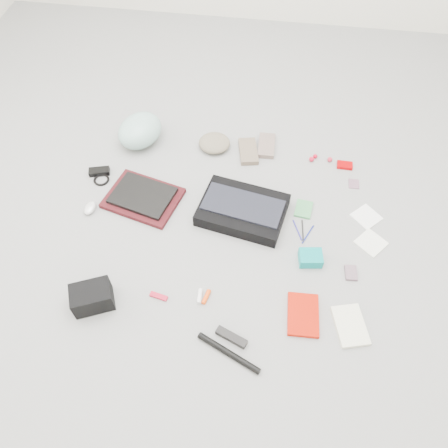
# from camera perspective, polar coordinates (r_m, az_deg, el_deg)

# --- Properties ---
(ground_plane) EXTENTS (4.00, 4.00, 0.00)m
(ground_plane) POSITION_cam_1_polar(r_m,az_deg,el_deg) (2.18, 0.00, -0.77)
(ground_plane) COLOR gray
(messenger_bag) EXTENTS (0.47, 0.37, 0.07)m
(messenger_bag) POSITION_cam_1_polar(r_m,az_deg,el_deg) (2.21, 2.45, 1.84)
(messenger_bag) COLOR black
(messenger_bag) RESTS_ON ground_plane
(bag_flap) EXTENTS (0.42, 0.25, 0.01)m
(bag_flap) POSITION_cam_1_polar(r_m,az_deg,el_deg) (2.18, 2.49, 2.50)
(bag_flap) COLOR black
(bag_flap) RESTS_ON messenger_bag
(laptop_sleeve) EXTENTS (0.43, 0.36, 0.03)m
(laptop_sleeve) POSITION_cam_1_polar(r_m,az_deg,el_deg) (2.33, -10.52, 3.33)
(laptop_sleeve) COLOR #400E13
(laptop_sleeve) RESTS_ON ground_plane
(laptop) EXTENTS (0.35, 0.29, 0.02)m
(laptop) POSITION_cam_1_polar(r_m,az_deg,el_deg) (2.31, -10.60, 3.69)
(laptop) COLOR black
(laptop) RESTS_ON laptop_sleeve
(bike_helmet) EXTENTS (0.32, 0.35, 0.17)m
(bike_helmet) POSITION_cam_1_polar(r_m,az_deg,el_deg) (2.59, -10.92, 11.90)
(bike_helmet) COLOR #9BC9C1
(bike_helmet) RESTS_ON ground_plane
(beanie) EXTENTS (0.18, 0.17, 0.06)m
(beanie) POSITION_cam_1_polar(r_m,az_deg,el_deg) (2.55, -1.27, 10.54)
(beanie) COLOR #796E59
(beanie) RESTS_ON ground_plane
(mitten_left) EXTENTS (0.14, 0.21, 0.03)m
(mitten_left) POSITION_cam_1_polar(r_m,az_deg,el_deg) (2.52, 3.20, 9.46)
(mitten_left) COLOR #73614F
(mitten_left) RESTS_ON ground_plane
(mitten_right) EXTENTS (0.10, 0.19, 0.03)m
(mitten_right) POSITION_cam_1_polar(r_m,az_deg,el_deg) (2.57, 5.57, 10.15)
(mitten_right) COLOR #7F685F
(mitten_right) RESTS_ON ground_plane
(power_brick) EXTENTS (0.12, 0.08, 0.03)m
(power_brick) POSITION_cam_1_polar(r_m,az_deg,el_deg) (2.51, -15.97, 6.60)
(power_brick) COLOR black
(power_brick) RESTS_ON ground_plane
(cable_coil) EXTENTS (0.10, 0.10, 0.01)m
(cable_coil) POSITION_cam_1_polar(r_m,az_deg,el_deg) (2.47, -15.72, 5.58)
(cable_coil) COLOR black
(cable_coil) RESTS_ON ground_plane
(mouse) EXTENTS (0.06, 0.10, 0.03)m
(mouse) POSITION_cam_1_polar(r_m,az_deg,el_deg) (2.35, -17.09, 2.02)
(mouse) COLOR silver
(mouse) RESTS_ON ground_plane
(camera_bag) EXTENTS (0.21, 0.18, 0.11)m
(camera_bag) POSITION_cam_1_polar(r_m,az_deg,el_deg) (2.01, -16.84, -9.14)
(camera_bag) COLOR black
(camera_bag) RESTS_ON ground_plane
(multitool) EXTENTS (0.09, 0.04, 0.01)m
(multitool) POSITION_cam_1_polar(r_m,az_deg,el_deg) (2.01, -8.53, -9.32)
(multitool) COLOR #AC1027
(multitool) RESTS_ON ground_plane
(toiletry_tube_white) EXTENTS (0.02, 0.07, 0.02)m
(toiletry_tube_white) POSITION_cam_1_polar(r_m,az_deg,el_deg) (1.98, -3.19, -9.39)
(toiletry_tube_white) COLOR silver
(toiletry_tube_white) RESTS_ON ground_plane
(toiletry_tube_orange) EXTENTS (0.04, 0.07, 0.02)m
(toiletry_tube_orange) POSITION_cam_1_polar(r_m,az_deg,el_deg) (1.98, -2.34, -9.48)
(toiletry_tube_orange) COLOR #F0470C
(toiletry_tube_orange) RESTS_ON ground_plane
(u_lock) EXTENTS (0.14, 0.08, 0.03)m
(u_lock) POSITION_cam_1_polar(r_m,az_deg,el_deg) (1.90, 0.97, -14.56)
(u_lock) COLOR black
(u_lock) RESTS_ON ground_plane
(bike_pump) EXTENTS (0.28, 0.14, 0.03)m
(bike_pump) POSITION_cam_1_polar(r_m,az_deg,el_deg) (1.87, 0.60, -16.49)
(bike_pump) COLOR black
(bike_pump) RESTS_ON ground_plane
(book_red) EXTENTS (0.14, 0.21, 0.02)m
(book_red) POSITION_cam_1_polar(r_m,az_deg,el_deg) (1.97, 10.29, -11.58)
(book_red) COLOR red
(book_red) RESTS_ON ground_plane
(book_white) EXTENTS (0.17, 0.21, 0.02)m
(book_white) POSITION_cam_1_polar(r_m,az_deg,el_deg) (2.00, 16.15, -12.62)
(book_white) COLOR beige
(book_white) RESTS_ON ground_plane
(notepad) EXTENTS (0.10, 0.12, 0.01)m
(notepad) POSITION_cam_1_polar(r_m,az_deg,el_deg) (2.29, 10.35, 1.93)
(notepad) COLOR #3F8B4E
(notepad) RESTS_ON ground_plane
(pen_blue) EXTENTS (0.05, 0.12, 0.01)m
(pen_blue) POSITION_cam_1_polar(r_m,az_deg,el_deg) (2.21, 9.56, -0.77)
(pen_blue) COLOR navy
(pen_blue) RESTS_ON ground_plane
(pen_black) EXTENTS (0.02, 0.13, 0.01)m
(pen_black) POSITION_cam_1_polar(r_m,az_deg,el_deg) (2.21, 10.25, -0.90)
(pen_black) COLOR black
(pen_black) RESTS_ON ground_plane
(pen_navy) EXTENTS (0.06, 0.12, 0.01)m
(pen_navy) POSITION_cam_1_polar(r_m,az_deg,el_deg) (2.20, 10.90, -1.33)
(pen_navy) COLOR navy
(pen_navy) RESTS_ON ground_plane
(accordion_wallet) EXTENTS (0.12, 0.10, 0.05)m
(accordion_wallet) POSITION_cam_1_polar(r_m,az_deg,el_deg) (2.10, 11.23, -4.37)
(accordion_wallet) COLOR #038C8D
(accordion_wallet) RESTS_ON ground_plane
(card_deck) EXTENTS (0.06, 0.08, 0.01)m
(card_deck) POSITION_cam_1_polar(r_m,az_deg,el_deg) (2.12, 16.24, -6.14)
(card_deck) COLOR slate
(card_deck) RESTS_ON ground_plane
(napkin_top) EXTENTS (0.17, 0.17, 0.01)m
(napkin_top) POSITION_cam_1_polar(r_m,az_deg,el_deg) (2.34, 18.09, 0.90)
(napkin_top) COLOR white
(napkin_top) RESTS_ON ground_plane
(napkin_bottom) EXTENTS (0.17, 0.17, 0.01)m
(napkin_bottom) POSITION_cam_1_polar(r_m,az_deg,el_deg) (2.25, 18.64, -2.34)
(napkin_bottom) COLOR white
(napkin_bottom) RESTS_ON ground_plane
(lollipop_a) EXTENTS (0.03, 0.03, 0.03)m
(lollipop_a) POSITION_cam_1_polar(r_m,az_deg,el_deg) (2.53, 11.37, 8.31)
(lollipop_a) COLOR red
(lollipop_a) RESTS_ON ground_plane
(lollipop_b) EXTENTS (0.03, 0.03, 0.02)m
(lollipop_b) POSITION_cam_1_polar(r_m,az_deg,el_deg) (2.55, 11.83, 8.66)
(lollipop_b) COLOR #B9041F
(lollipop_b) RESTS_ON ground_plane
(lollipop_c) EXTENTS (0.03, 0.03, 0.03)m
(lollipop_c) POSITION_cam_1_polar(r_m,az_deg,el_deg) (2.55, 13.66, 8.20)
(lollipop_c) COLOR red
(lollipop_c) RESTS_ON ground_plane
(altoids_tin) EXTENTS (0.09, 0.06, 0.02)m
(altoids_tin) POSITION_cam_1_polar(r_m,az_deg,el_deg) (2.54, 15.48, 7.40)
(altoids_tin) COLOR #A60003
(altoids_tin) RESTS_ON ground_plane
(stamp_sheet) EXTENTS (0.06, 0.07, 0.00)m
(stamp_sheet) POSITION_cam_1_polar(r_m,az_deg,el_deg) (2.47, 16.59, 5.05)
(stamp_sheet) COLOR #80586B
(stamp_sheet) RESTS_ON ground_plane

